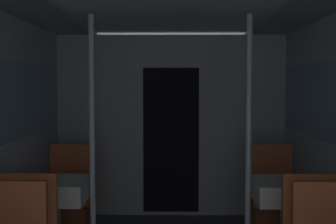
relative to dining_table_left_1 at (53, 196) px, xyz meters
name	(u,v)px	position (x,y,z in m)	size (l,w,h in m)	color
bulkhead_far	(171,126)	(0.97, 1.57, 0.45)	(2.62, 0.09, 2.08)	#A8A8A3
dining_table_left_1	(53,196)	(0.00, 0.00, 0.00)	(0.57, 0.57, 0.72)	#4C4C51
chair_left_far_1	(70,213)	(0.00, 0.59, -0.30)	(0.45, 0.45, 0.92)	brown
support_pole_left_1	(92,141)	(0.33, 0.00, 0.45)	(0.05, 0.05, 2.08)	silver
dining_table_right_1	(288,196)	(1.94, 0.00, 0.00)	(0.57, 0.57, 0.72)	#4C4C51
chair_right_far_1	(272,213)	(1.94, 0.59, -0.30)	(0.45, 0.45, 0.92)	brown
support_pole_right_1	(248,142)	(1.61, 0.00, 0.45)	(0.05, 0.05, 2.08)	silver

